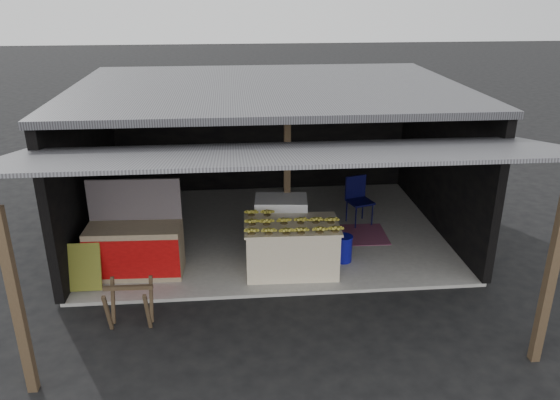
{
  "coord_description": "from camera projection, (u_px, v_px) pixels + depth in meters",
  "views": [
    {
      "loc": [
        -0.7,
        -7.67,
        4.78
      ],
      "look_at": [
        0.13,
        1.51,
        1.1
      ],
      "focal_mm": 35.0,
      "sensor_mm": 36.0,
      "label": 1
    }
  ],
  "objects": [
    {
      "name": "sawhorse",
      "position": [
        129.0,
        301.0,
        8.0
      ],
      "size": [
        0.72,
        0.62,
        0.69
      ],
      "rotation": [
        0.0,
        0.0,
        -0.03
      ],
      "color": "#463523",
      "rests_on": "ground"
    },
    {
      "name": "water_barrel",
      "position": [
        343.0,
        249.0,
        9.88
      ],
      "size": [
        0.31,
        0.31,
        0.46
      ],
      "primitive_type": "cylinder",
      "color": "#0B0C83",
      "rests_on": "concrete_slab"
    },
    {
      "name": "picture_frames",
      "position": [
        254.0,
        114.0,
        12.73
      ],
      "size": [
        1.62,
        0.04,
        0.46
      ],
      "color": "black",
      "rests_on": "shophouse"
    },
    {
      "name": "green_signboard",
      "position": [
        84.0,
        267.0,
        8.91
      ],
      "size": [
        0.53,
        0.25,
        0.78
      ],
      "primitive_type": "cube",
      "rotation": [
        -0.28,
        0.0,
        0.0
      ],
      "color": "black",
      "rests_on": "concrete_slab"
    },
    {
      "name": "neighbor_stall",
      "position": [
        135.0,
        248.0,
        9.36
      ],
      "size": [
        1.61,
        0.77,
        1.64
      ],
      "rotation": [
        0.0,
        0.0,
        -0.04
      ],
      "color": "#998466",
      "rests_on": "concrete_slab"
    },
    {
      "name": "ground",
      "position": [
        280.0,
        297.0,
        8.93
      ],
      "size": [
        80.0,
        80.0,
        0.0
      ],
      "primitive_type": "plane",
      "color": "black",
      "rests_on": "ground"
    },
    {
      "name": "shophouse",
      "position": [
        267.0,
        129.0,
        10.75
      ],
      "size": [
        7.4,
        7.29,
        3.02
      ],
      "color": "black",
      "rests_on": "ground"
    },
    {
      "name": "plastic_chair",
      "position": [
        358.0,
        196.0,
        11.37
      ],
      "size": [
        0.59,
        0.59,
        0.99
      ],
      "rotation": [
        0.0,
        0.0,
        0.3
      ],
      "color": "#090933",
      "rests_on": "concrete_slab"
    },
    {
      "name": "concrete_slab",
      "position": [
        269.0,
        231.0,
        11.23
      ],
      "size": [
        7.0,
        5.0,
        0.06
      ],
      "primitive_type": "cube",
      "color": "gray",
      "rests_on": "ground"
    },
    {
      "name": "white_crate",
      "position": [
        281.0,
        225.0,
        10.16
      ],
      "size": [
        1.0,
        0.73,
        1.05
      ],
      "rotation": [
        0.0,
        0.0,
        -0.09
      ],
      "color": "white",
      "rests_on": "concrete_slab"
    },
    {
      "name": "magenta_rug",
      "position": [
        349.0,
        235.0,
        10.97
      ],
      "size": [
        1.53,
        1.05,
        0.01
      ],
      "primitive_type": "cube",
      "rotation": [
        0.0,
        0.0,
        -0.03
      ],
      "color": "#681747",
      "rests_on": "concrete_slab"
    },
    {
      "name": "banana_pile",
      "position": [
        292.0,
        219.0,
        9.27
      ],
      "size": [
        1.52,
        0.94,
        0.18
      ],
      "primitive_type": null,
      "rotation": [
        0.0,
        0.0,
        -0.03
      ],
      "color": "gold",
      "rests_on": "banana_table"
    },
    {
      "name": "banana_table",
      "position": [
        292.0,
        247.0,
        9.47
      ],
      "size": [
        1.65,
        1.04,
        0.89
      ],
      "rotation": [
        0.0,
        0.0,
        -0.03
      ],
      "color": "beige",
      "rests_on": "concrete_slab"
    }
  ]
}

